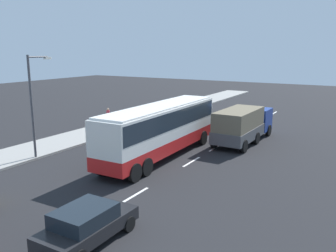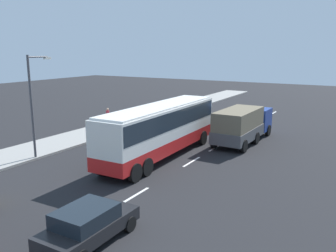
{
  "view_description": "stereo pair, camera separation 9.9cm",
  "coord_description": "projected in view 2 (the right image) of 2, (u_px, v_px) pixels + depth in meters",
  "views": [
    {
      "loc": [
        -21.47,
        -12.82,
        7.34
      ],
      "look_at": [
        -0.7,
        -0.59,
        2.17
      ],
      "focal_mm": 37.88,
      "sensor_mm": 36.0,
      "label": 1
    },
    {
      "loc": [
        -21.52,
        -12.74,
        7.34
      ],
      "look_at": [
        -0.7,
        -0.59,
        2.17
      ],
      "focal_mm": 37.88,
      "sensor_mm": 36.0,
      "label": 2
    }
  ],
  "objects": [
    {
      "name": "pedestrian_near_curb",
      "position": [
        108.0,
        116.0,
        33.94
      ],
      "size": [
        0.32,
        0.32,
        1.78
      ],
      "rotation": [
        0.0,
        0.0,
        3.34
      ],
      "color": "#38334C",
      "rests_on": "sidewalk_curb"
    },
    {
      "name": "sidewalk_curb",
      "position": [
        78.0,
        137.0,
        30.25
      ],
      "size": [
        80.0,
        4.0,
        0.15
      ],
      "primitive_type": "cube",
      "color": "gray",
      "rests_on": "ground_plane"
    },
    {
      "name": "coach_bus",
      "position": [
        161.0,
        125.0,
        24.41
      ],
      "size": [
        12.26,
        2.85,
        3.66
      ],
      "rotation": [
        0.0,
        0.0,
        0.02
      ],
      "color": "red",
      "rests_on": "ground_plane"
    },
    {
      "name": "car_black_sedan",
      "position": [
        88.0,
        224.0,
        13.68
      ],
      "size": [
        4.17,
        1.98,
        1.47
      ],
      "rotation": [
        0.0,
        0.0,
        -0.0
      ],
      "color": "black",
      "rests_on": "ground_plane"
    },
    {
      "name": "lane_centreline",
      "position": [
        205.0,
        154.0,
        25.55
      ],
      "size": [
        42.54,
        0.16,
        0.01
      ],
      "color": "white",
      "rests_on": "ground_plane"
    },
    {
      "name": "ground_plane",
      "position": [
        166.0,
        152.0,
        25.99
      ],
      "size": [
        120.0,
        120.0,
        0.0
      ],
      "primitive_type": "plane",
      "color": "black"
    },
    {
      "name": "cargo_truck",
      "position": [
        243.0,
        124.0,
        28.62
      ],
      "size": [
        7.97,
        2.79,
        2.81
      ],
      "rotation": [
        0.0,
        0.0,
        -0.02
      ],
      "color": "navy",
      "rests_on": "ground_plane"
    },
    {
      "name": "street_lamp",
      "position": [
        34.0,
        99.0,
        23.68
      ],
      "size": [
        1.94,
        0.24,
        6.9
      ],
      "color": "#47474C",
      "rests_on": "sidewalk_curb"
    }
  ]
}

